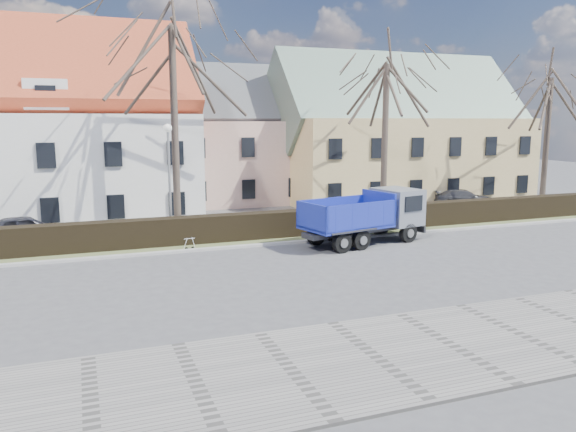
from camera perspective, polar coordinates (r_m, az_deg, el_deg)
name	(u,v)px	position (r m, az deg, el deg)	size (l,w,h in m)	color
ground	(267,273)	(21.89, -2.15, -5.81)	(120.00, 120.00, 0.00)	#49494C
sidewalk_near	(375,357)	(14.50, 8.81, -13.99)	(80.00, 5.00, 0.08)	gray
curb_far	(236,247)	(26.15, -5.33, -3.14)	(80.00, 0.30, 0.12)	#A3A09D
grass_strip	(227,240)	(27.67, -6.20, -2.47)	(80.00, 3.00, 0.10)	#546036
hedge	(228,229)	(27.36, -6.12, -1.33)	(60.00, 0.90, 1.30)	black
building_pink	(232,146)	(41.46, -5.67, 7.06)	(10.80, 8.80, 8.00)	#D3A695
building_yellow	(397,142)	(43.42, 11.01, 7.38)	(18.80, 10.80, 8.50)	tan
tree_1	(174,111)	(28.91, -11.49, 10.43)	(9.20, 9.20, 12.65)	#43372E
tree_2	(385,127)	(33.02, 9.84, 8.93)	(8.00, 8.00, 11.00)	#43372E
tree_3	(547,130)	(40.41, 24.84, 7.90)	(7.60, 7.60, 10.45)	#43372E
dump_truck	(360,217)	(26.89, 7.33, -0.13)	(6.52, 2.42, 2.61)	navy
streetlight	(170,183)	(27.50, -11.93, 3.28)	(0.45, 0.45, 5.77)	#9C9C9C
cart_frame	(185,244)	(25.88, -10.39, -2.81)	(0.70, 0.40, 0.64)	silver
parked_car_a	(25,228)	(30.18, -25.14, -1.15)	(1.56, 3.87, 1.32)	#282832
parked_car_b	(463,198)	(40.30, 17.39, 1.74)	(1.68, 4.14, 1.20)	#3B3C40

